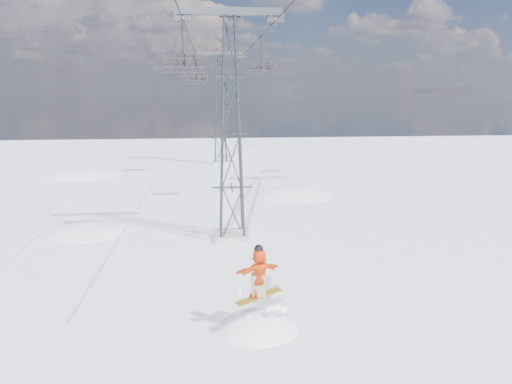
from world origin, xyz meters
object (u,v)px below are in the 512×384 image
Objects in this scene: lift_chair_near at (183,62)px; lift_tower_far at (220,112)px; lift_tower_near at (231,134)px; snowboarder_jump at (258,371)px.

lift_tower_far is at bearing 85.09° from lift_chair_near.
lift_tower_near is at bearing -90.00° from lift_tower_far.
lift_chair_near is at bearing 106.81° from snowboarder_jump.
lift_tower_far is 25.94m from lift_chair_near.
lift_tower_near is 4.11m from lift_chair_near.
lift_tower_near is 4.64× the size of lift_chair_near.
lift_chair_near reaches higher than snowboarder_jump.
snowboarder_jump is (0.42, -9.29, -7.11)m from lift_tower_near.
lift_tower_near reaches higher than snowboarder_jump.
lift_tower_near is at bearing 92.57° from snowboarder_jump.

